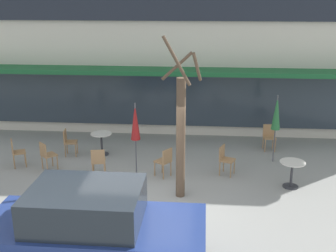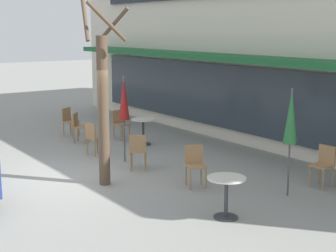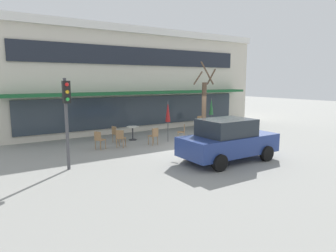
{
  "view_description": "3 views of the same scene",
  "coord_description": "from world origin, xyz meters",
  "px_view_note": "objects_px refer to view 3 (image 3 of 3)",
  "views": [
    {
      "loc": [
        1.45,
        -9.38,
        5.19
      ],
      "look_at": [
        0.37,
        3.38,
        1.16
      ],
      "focal_mm": 45.0,
      "sensor_mm": 36.0,
      "label": 1
    },
    {
      "loc": [
        10.54,
        -4.29,
        3.37
      ],
      "look_at": [
        0.77,
        2.65,
        1.08
      ],
      "focal_mm": 55.0,
      "sensor_mm": 36.0,
      "label": 2
    },
    {
      "loc": [
        -9.25,
        -11.26,
        3.31
      ],
      "look_at": [
        -0.45,
        2.24,
        0.86
      ],
      "focal_mm": 32.0,
      "sensor_mm": 36.0,
      "label": 3
    }
  ],
  "objects_px": {
    "cafe_table_streetside": "(234,127)",
    "traffic_light_pole": "(67,109)",
    "patio_umbrella_cream_folded": "(211,107)",
    "cafe_chair_1": "(203,128)",
    "cafe_chair_3": "(99,139)",
    "cafe_chair_5": "(154,135)",
    "cafe_chair_4": "(116,133)",
    "cafe_chair_0": "(182,131)",
    "street_tree": "(204,109)",
    "cafe_table_near_wall": "(133,131)",
    "cafe_chair_2": "(200,121)",
    "parked_sedan": "(228,140)",
    "cafe_chair_6": "(121,137)",
    "patio_umbrella_green_folded": "(168,112)"
  },
  "relations": [
    {
      "from": "cafe_chair_2",
      "to": "cafe_chair_6",
      "type": "xyz_separation_m",
      "value": [
        -7.03,
        -2.37,
        0.0
      ]
    },
    {
      "from": "cafe_chair_3",
      "to": "traffic_light_pole",
      "type": "distance_m",
      "value": 3.81
    },
    {
      "from": "cafe_chair_4",
      "to": "patio_umbrella_green_folded",
      "type": "bearing_deg",
      "value": -27.74
    },
    {
      "from": "cafe_table_near_wall",
      "to": "cafe_chair_3",
      "type": "relative_size",
      "value": 0.85
    },
    {
      "from": "parked_sedan",
      "to": "traffic_light_pole",
      "type": "bearing_deg",
      "value": 158.66
    },
    {
      "from": "street_tree",
      "to": "cafe_chair_6",
      "type": "bearing_deg",
      "value": 161.47
    },
    {
      "from": "patio_umbrella_cream_folded",
      "to": "cafe_chair_1",
      "type": "xyz_separation_m",
      "value": [
        -1.61,
        -1.14,
        -1.1
      ]
    },
    {
      "from": "street_tree",
      "to": "traffic_light_pole",
      "type": "bearing_deg",
      "value": -171.91
    },
    {
      "from": "cafe_chair_3",
      "to": "patio_umbrella_green_folded",
      "type": "bearing_deg",
      "value": -3.4
    },
    {
      "from": "cafe_chair_6",
      "to": "patio_umbrella_green_folded",
      "type": "bearing_deg",
      "value": -1.23
    },
    {
      "from": "patio_umbrella_green_folded",
      "to": "traffic_light_pole",
      "type": "xyz_separation_m",
      "value": [
        -5.94,
        -2.38,
        0.67
      ]
    },
    {
      "from": "cafe_chair_0",
      "to": "cafe_chair_5",
      "type": "height_order",
      "value": "same"
    },
    {
      "from": "cafe_chair_1",
      "to": "parked_sedan",
      "type": "bearing_deg",
      "value": -119.37
    },
    {
      "from": "cafe_chair_4",
      "to": "cafe_chair_6",
      "type": "bearing_deg",
      "value": -102.88
    },
    {
      "from": "cafe_chair_1",
      "to": "cafe_chair_5",
      "type": "relative_size",
      "value": 1.0
    },
    {
      "from": "cafe_chair_6",
      "to": "cafe_chair_1",
      "type": "bearing_deg",
      "value": 1.33
    },
    {
      "from": "cafe_chair_0",
      "to": "cafe_table_near_wall",
      "type": "bearing_deg",
      "value": 144.77
    },
    {
      "from": "patio_umbrella_green_folded",
      "to": "traffic_light_pole",
      "type": "relative_size",
      "value": 0.65
    },
    {
      "from": "patio_umbrella_green_folded",
      "to": "cafe_chair_3",
      "type": "xyz_separation_m",
      "value": [
        -3.81,
        0.23,
        -1.1
      ]
    },
    {
      "from": "cafe_table_streetside",
      "to": "parked_sedan",
      "type": "height_order",
      "value": "parked_sedan"
    },
    {
      "from": "cafe_table_streetside",
      "to": "traffic_light_pole",
      "type": "height_order",
      "value": "traffic_light_pole"
    },
    {
      "from": "cafe_chair_0",
      "to": "cafe_chair_2",
      "type": "distance_m",
      "value": 4.26
    },
    {
      "from": "patio_umbrella_green_folded",
      "to": "cafe_chair_2",
      "type": "distance_m",
      "value": 5.03
    },
    {
      "from": "patio_umbrella_cream_folded",
      "to": "traffic_light_pole",
      "type": "xyz_separation_m",
      "value": [
        -10.2,
        -3.71,
        0.67
      ]
    },
    {
      "from": "cafe_chair_4",
      "to": "cafe_chair_0",
      "type": "bearing_deg",
      "value": -23.39
    },
    {
      "from": "cafe_chair_1",
      "to": "patio_umbrella_cream_folded",
      "type": "bearing_deg",
      "value": 35.43
    },
    {
      "from": "cafe_chair_2",
      "to": "cafe_chair_6",
      "type": "relative_size",
      "value": 1.0
    },
    {
      "from": "patio_umbrella_green_folded",
      "to": "cafe_chair_4",
      "type": "height_order",
      "value": "patio_umbrella_green_folded"
    },
    {
      "from": "street_tree",
      "to": "cafe_chair_0",
      "type": "bearing_deg",
      "value": 113.97
    },
    {
      "from": "patio_umbrella_green_folded",
      "to": "cafe_chair_1",
      "type": "bearing_deg",
      "value": 4.01
    },
    {
      "from": "cafe_chair_1",
      "to": "cafe_chair_3",
      "type": "height_order",
      "value": "same"
    },
    {
      "from": "cafe_chair_1",
      "to": "cafe_chair_2",
      "type": "height_order",
      "value": "same"
    },
    {
      "from": "cafe_table_near_wall",
      "to": "patio_umbrella_cream_folded",
      "type": "bearing_deg",
      "value": -1.37
    },
    {
      "from": "cafe_table_near_wall",
      "to": "patio_umbrella_green_folded",
      "type": "relative_size",
      "value": 0.35
    },
    {
      "from": "cafe_table_near_wall",
      "to": "cafe_chair_3",
      "type": "xyz_separation_m",
      "value": [
        -2.41,
        -1.24,
        0.01
      ]
    },
    {
      "from": "cafe_chair_1",
      "to": "traffic_light_pole",
      "type": "height_order",
      "value": "traffic_light_pole"
    },
    {
      "from": "cafe_chair_1",
      "to": "cafe_chair_5",
      "type": "xyz_separation_m",
      "value": [
        -3.72,
        -0.51,
        0.0
      ]
    },
    {
      "from": "cafe_chair_5",
      "to": "street_tree",
      "type": "distance_m",
      "value": 2.97
    },
    {
      "from": "cafe_chair_1",
      "to": "cafe_chair_3",
      "type": "xyz_separation_m",
      "value": [
        -6.46,
        0.04,
        0.0
      ]
    },
    {
      "from": "cafe_chair_4",
      "to": "traffic_light_pole",
      "type": "relative_size",
      "value": 0.26
    },
    {
      "from": "cafe_chair_6",
      "to": "cafe_chair_0",
      "type": "bearing_deg",
      "value": -3.2
    },
    {
      "from": "cafe_chair_5",
      "to": "parked_sedan",
      "type": "relative_size",
      "value": 0.21
    },
    {
      "from": "cafe_chair_6",
      "to": "traffic_light_pole",
      "type": "height_order",
      "value": "traffic_light_pole"
    },
    {
      "from": "patio_umbrella_cream_folded",
      "to": "cafe_chair_1",
      "type": "relative_size",
      "value": 2.47
    },
    {
      "from": "cafe_chair_3",
      "to": "cafe_chair_4",
      "type": "height_order",
      "value": "same"
    },
    {
      "from": "patio_umbrella_cream_folded",
      "to": "cafe_chair_5",
      "type": "xyz_separation_m",
      "value": [
        -5.32,
        -1.65,
        -1.1
      ]
    },
    {
      "from": "cafe_chair_2",
      "to": "traffic_light_pole",
      "type": "distance_m",
      "value": 11.42
    },
    {
      "from": "cafe_table_streetside",
      "to": "patio_umbrella_cream_folded",
      "type": "xyz_separation_m",
      "value": [
        -0.21,
        1.87,
        1.11
      ]
    },
    {
      "from": "cafe_table_streetside",
      "to": "patio_umbrella_cream_folded",
      "type": "distance_m",
      "value": 2.19
    },
    {
      "from": "cafe_chair_1",
      "to": "cafe_chair_0",
      "type": "bearing_deg",
      "value": -169.49
    }
  ]
}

